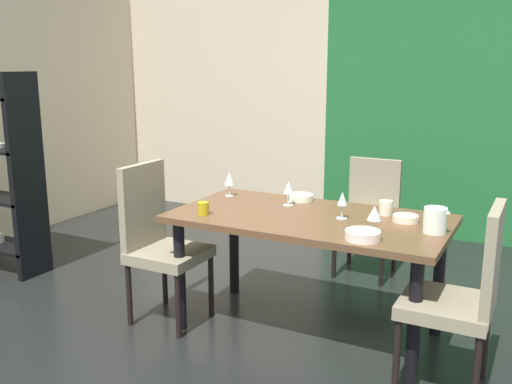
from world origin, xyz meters
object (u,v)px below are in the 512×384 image
object	(u,v)px
serving_bowl_east	(406,218)
cup_near_shelf	(203,208)
serving_bowl_front	(300,197)
cup_right	(386,208)
wine_glass_near_window	(288,188)
wine_glass_left	(229,179)
wine_glass_center	(342,200)
chair_head_far	(369,209)
pitcher_corner	(435,220)
dining_table	(309,230)
wine_glass_north	(374,214)
chair_right_near	(464,291)
chair_left_near	(158,237)
serving_bowl_south	(363,235)

from	to	relation	value
serving_bowl_east	cup_near_shelf	bearing A→B (deg)	-159.98
serving_bowl_front	cup_right	world-z (taller)	cup_right
serving_bowl_east	wine_glass_near_window	bearing A→B (deg)	177.44
serving_bowl_front	cup_near_shelf	size ratio (longest dim) A/B	2.29
wine_glass_left	wine_glass_center	bearing A→B (deg)	-12.77
chair_head_far	pitcher_corner	world-z (taller)	chair_head_far
wine_glass_center	serving_bowl_east	bearing A→B (deg)	17.62
chair_head_far	cup_near_shelf	size ratio (longest dim) A/B	11.89
cup_right	wine_glass_left	bearing A→B (deg)	-179.99
dining_table	cup_right	distance (m)	0.49
serving_bowl_east	serving_bowl_front	bearing A→B (deg)	165.22
wine_glass_north	serving_bowl_front	xyz separation A→B (m)	(-0.66, 0.51, -0.09)
dining_table	serving_bowl_front	world-z (taller)	serving_bowl_front
dining_table	chair_right_near	distance (m)	0.99
dining_table	serving_bowl_front	bearing A→B (deg)	121.64
chair_left_near	wine_glass_left	xyz separation A→B (m)	(0.26, 0.49, 0.32)
pitcher_corner	chair_left_near	bearing A→B (deg)	-171.73
dining_table	chair_head_far	world-z (taller)	chair_head_far
cup_right	chair_head_far	bearing A→B (deg)	111.19
chair_right_near	wine_glass_center	size ratio (longest dim) A/B	6.14
wine_glass_north	cup_right	bearing A→B (deg)	96.03
wine_glass_left	cup_right	xyz separation A→B (m)	(1.10, 0.00, -0.07)
wine_glass_center	serving_bowl_south	xyz separation A→B (m)	(0.24, -0.35, -0.09)
cup_right	chair_left_near	bearing A→B (deg)	-160.11
chair_right_near	cup_right	world-z (taller)	chair_right_near
wine_glass_left	cup_right	distance (m)	1.10
wine_glass_center	cup_near_shelf	size ratio (longest dim) A/B	2.12
chair_left_near	chair_right_near	size ratio (longest dim) A/B	1.04
wine_glass_center	pitcher_corner	world-z (taller)	wine_glass_center
wine_glass_north	pitcher_corner	world-z (taller)	wine_glass_north
wine_glass_north	serving_bowl_south	size ratio (longest dim) A/B	0.81
serving_bowl_south	cup_right	xyz separation A→B (m)	(-0.03, 0.55, 0.02)
chair_left_near	chair_head_far	world-z (taller)	chair_left_near
wine_glass_left	serving_bowl_east	world-z (taller)	wine_glass_left
chair_head_far	cup_near_shelf	xyz separation A→B (m)	(-0.61, -1.50, 0.28)
chair_right_near	cup_right	size ratio (longest dim) A/B	11.17
chair_left_near	wine_glass_north	bearing A→B (deg)	93.64
wine_glass_left	cup_near_shelf	xyz separation A→B (m)	(0.11, -0.50, -0.08)
chair_head_far	wine_glass_near_window	world-z (taller)	wine_glass_near_window
chair_left_near	cup_right	world-z (taller)	chair_left_near
serving_bowl_south	chair_right_near	bearing A→B (deg)	6.33
chair_head_far	dining_table	bearing A→B (deg)	89.08
wine_glass_left	cup_near_shelf	world-z (taller)	wine_glass_left
wine_glass_north	chair_right_near	bearing A→B (deg)	-10.08
chair_head_far	serving_bowl_east	distance (m)	1.23
chair_head_far	serving_bowl_east	world-z (taller)	chair_head_far
chair_head_far	serving_bowl_front	xyz separation A→B (m)	(-0.23, -0.88, 0.26)
dining_table	cup_right	size ratio (longest dim) A/B	18.54
cup_near_shelf	cup_right	xyz separation A→B (m)	(0.99, 0.50, 0.01)
chair_right_near	serving_bowl_south	bearing A→B (deg)	96.33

